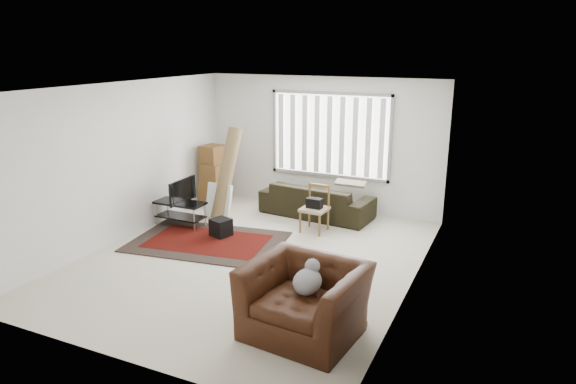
% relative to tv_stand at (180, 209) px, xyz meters
% --- Properties ---
extents(room, '(6.00, 6.02, 2.71)m').
position_rel_tv_stand_xyz_m(room, '(1.98, -0.29, 1.41)').
color(room, beige).
rests_on(room, ground).
extents(persian_rug, '(2.77, 2.04, 0.02)m').
position_rel_tv_stand_xyz_m(persian_rug, '(0.91, -0.49, -0.33)').
color(persian_rug, black).
rests_on(persian_rug, ground).
extents(tv_stand, '(0.95, 0.43, 0.48)m').
position_rel_tv_stand_xyz_m(tv_stand, '(0.00, 0.00, 0.00)').
color(tv_stand, black).
rests_on(tv_stand, ground).
extents(tv, '(0.10, 0.77, 0.44)m').
position_rel_tv_stand_xyz_m(tv, '(-0.00, 0.00, 0.35)').
color(tv, black).
rests_on(tv, tv_stand).
extents(subwoofer, '(0.39, 0.39, 0.31)m').
position_rel_tv_stand_xyz_m(subwoofer, '(0.98, -0.16, -0.17)').
color(subwoofer, black).
rests_on(subwoofer, persian_rug).
extents(moving_boxes, '(0.59, 0.55, 1.27)m').
position_rel_tv_stand_xyz_m(moving_boxes, '(-0.18, 1.45, 0.25)').
color(moving_boxes, brown).
rests_on(moving_boxes, ground).
extents(white_flatpack, '(0.56, 0.27, 0.69)m').
position_rel_tv_stand_xyz_m(white_flatpack, '(0.41, 0.70, 0.00)').
color(white_flatpack, silver).
rests_on(white_flatpack, ground).
extents(rolled_rug, '(0.48, 0.86, 1.78)m').
position_rel_tv_stand_xyz_m(rolled_rug, '(0.51, 0.84, 0.54)').
color(rolled_rug, brown).
rests_on(rolled_rug, ground).
extents(sofa, '(2.30, 1.18, 0.85)m').
position_rel_tv_stand_xyz_m(sofa, '(2.09, 1.65, 0.08)').
color(sofa, black).
rests_on(sofa, ground).
extents(side_chair, '(0.48, 0.48, 0.85)m').
position_rel_tv_stand_xyz_m(side_chair, '(2.38, 0.81, 0.12)').
color(side_chair, '#907F5E').
rests_on(side_chair, ground).
extents(armchair, '(1.43, 1.28, 0.98)m').
position_rel_tv_stand_xyz_m(armchair, '(3.56, -2.47, 0.15)').
color(armchair, '#38180B').
rests_on(armchair, ground).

